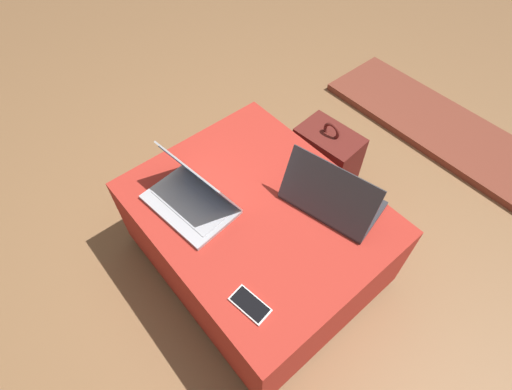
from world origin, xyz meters
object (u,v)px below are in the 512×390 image
object	(u,v)px
cell_phone	(250,305)
backpack	(326,166)
laptop_near	(193,195)
laptop_far	(331,197)

from	to	relation	value
cell_phone	backpack	xyz separation A→B (m)	(-0.40, 0.83, -0.24)
laptop_near	laptop_far	world-z (taller)	laptop_far
laptop_near	cell_phone	bearing A→B (deg)	-18.97
laptop_far	backpack	bearing A→B (deg)	-61.68
laptop_far	cell_phone	xyz separation A→B (m)	(0.12, -0.52, -0.04)
backpack	laptop_far	bearing A→B (deg)	126.24
laptop_near	backpack	bearing A→B (deg)	76.86
cell_phone	laptop_near	bearing A→B (deg)	69.28
laptop_far	cell_phone	bearing A→B (deg)	89.97
laptop_far	backpack	world-z (taller)	laptop_far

